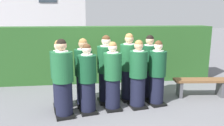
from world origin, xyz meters
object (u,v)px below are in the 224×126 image
student_rear_row_0 (60,76)px  student_rear_row_2 (106,71)px  student_front_row_3 (138,76)px  student_rear_row_4 (149,68)px  student_front_row_1 (87,80)px  student_rear_row_3 (129,69)px  student_front_row_4 (157,75)px  wooden_bench (200,84)px  student_rear_row_1 (84,74)px  student_front_row_2 (113,78)px  student_front_row_0 (63,80)px

student_rear_row_0 → student_rear_row_2: student_rear_row_2 is taller
student_front_row_3 → student_rear_row_4: 0.72m
student_front_row_1 → student_rear_row_2: 0.74m
student_rear_row_2 → student_rear_row_3: size_ratio=0.98×
student_rear_row_0 → student_front_row_4: bearing=-1.5°
student_rear_row_3 → wooden_bench: 2.00m
student_rear_row_1 → wooden_bench: (3.08, 0.19, -0.42)m
student_front_row_3 → student_rear_row_3: bearing=103.7°
student_front_row_2 → student_rear_row_4: (1.03, 0.64, 0.04)m
student_front_row_0 → student_rear_row_1: (0.43, 0.57, -0.03)m
student_front_row_1 → student_rear_row_0: bearing=151.9°
student_rear_row_3 → wooden_bench: bearing=-0.8°
student_rear_row_3 → student_rear_row_1: bearing=-168.8°
student_front_row_0 → student_rear_row_3: student_rear_row_3 is taller
student_front_row_3 → student_rear_row_2: bearing=150.7°
student_front_row_4 → student_rear_row_0: (-2.28, 0.06, 0.02)m
student_front_row_3 → student_rear_row_4: bearing=53.5°
student_front_row_2 → student_rear_row_3: (0.48, 0.55, 0.07)m
student_front_row_0 → student_front_row_1: (0.51, 0.13, -0.06)m
student_rear_row_3 → student_rear_row_4: size_ratio=1.03×
student_rear_row_1 → student_rear_row_3: (1.13, 0.22, 0.04)m
student_front_row_1 → student_rear_row_1: student_rear_row_1 is taller
student_front_row_3 → student_front_row_0: bearing=-170.0°
student_front_row_2 → wooden_bench: size_ratio=1.10×
student_rear_row_0 → student_rear_row_1: size_ratio=0.99×
student_front_row_2 → student_rear_row_1: 0.73m
student_front_row_2 → student_rear_row_0: 1.21m
student_rear_row_3 → wooden_bench: (1.95, -0.03, -0.47)m
student_front_row_2 → student_rear_row_2: student_rear_row_2 is taller
student_rear_row_3 → student_front_row_0: bearing=-153.1°
student_rear_row_4 → wooden_bench: student_rear_row_4 is taller
student_front_row_3 → wooden_bench: student_front_row_3 is taller
student_front_row_4 → student_rear_row_0: 2.29m
student_rear_row_2 → student_rear_row_0: bearing=-167.8°
student_front_row_4 → student_rear_row_2: (-1.20, 0.29, 0.06)m
student_front_row_4 → student_rear_row_3: (-0.62, 0.40, 0.07)m
student_front_row_1 → student_front_row_4: (1.67, 0.27, 0.01)m
student_front_row_0 → student_front_row_4: bearing=10.3°
student_front_row_1 → student_front_row_2: size_ratio=0.99×
student_front_row_2 → wooden_bench: bearing=12.2°
student_front_row_2 → student_rear_row_0: (-1.19, 0.22, 0.01)m
student_rear_row_4 → student_front_row_4: bearing=-82.1°
student_rear_row_1 → student_front_row_4: bearing=-5.7°
student_front_row_3 → student_rear_row_3: (-0.12, 0.50, 0.06)m
student_front_row_0 → student_front_row_2: bearing=12.5°
student_front_row_4 → student_rear_row_1: 1.76m
student_front_row_2 → wooden_bench: 2.52m
student_rear_row_4 → student_front_row_0: bearing=-157.5°
student_rear_row_2 → student_front_row_1: bearing=-129.9°
student_rear_row_0 → student_rear_row_4: bearing=10.7°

